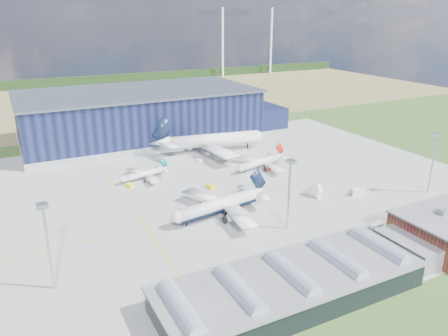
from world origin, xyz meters
TOP-DOWN VIEW (x-y plane):
  - ground at (0.00, 0.00)m, footprint 600.00×600.00m
  - apron at (0.00, 10.00)m, footprint 220.00×160.00m
  - farmland at (0.00, 220.00)m, footprint 600.00×220.00m
  - treeline at (0.00, 300.00)m, footprint 600.00×8.00m
  - hangar at (2.81, 94.80)m, footprint 145.00×62.00m
  - glass_concourse at (-6.45, -60.00)m, footprint 78.00×23.00m
  - light_mast_west at (-60.00, -30.00)m, footprint 2.60×2.60m
  - light_mast_center at (10.00, -30.00)m, footprint 2.60×2.60m
  - light_mast_east at (75.00, -30.00)m, footprint 2.60×2.60m
  - airliner_navy at (-5.54, -12.00)m, footprint 45.04×44.33m
  - airliner_red at (31.75, 22.00)m, footprint 34.74×34.28m
  - airliner_widebody at (24.64, 53.72)m, footprint 65.77×64.77m
  - airliner_regional at (-17.99, 32.26)m, footprint 26.92×26.54m
  - gse_tug_a at (2.86, 11.49)m, footprint 2.81×3.95m
  - gse_tug_b at (4.37, -46.00)m, footprint 3.09×3.27m
  - gse_van_a at (34.77, -43.76)m, footprint 5.52×3.64m
  - gse_cart_a at (11.82, 42.49)m, footprint 2.64×3.31m
  - gse_van_b at (14.95, 1.66)m, footprint 5.38×4.41m
  - gse_tug_c at (-24.96, 27.16)m, footprint 2.98×3.68m
  - gse_cart_b at (14.84, 62.00)m, footprint 3.52×2.53m
  - gse_van_c at (49.20, -20.05)m, footprint 5.89×4.25m
  - airstair at (33.98, -13.13)m, footprint 3.73×5.51m
  - car_b at (46.98, -40.73)m, footprint 3.98×1.39m

SIDE VIEW (x-z plane):
  - ground at x=0.00m, z-range 0.00..0.00m
  - farmland at x=0.00m, z-range -0.01..0.01m
  - apron at x=0.00m, z-range -0.01..0.07m
  - gse_tug_b at x=4.37m, z-range 0.00..1.18m
  - gse_cart_a at x=11.82m, z-range 0.00..1.25m
  - car_b at x=46.98m, z-range 0.00..1.31m
  - gse_tug_c at x=-24.96m, z-range 0.00..1.40m
  - gse_cart_b at x=14.84m, z-range 0.00..1.44m
  - gse_tug_a at x=2.86m, z-range 0.00..1.51m
  - gse_van_a at x=34.77m, z-range 0.00..2.22m
  - gse_van_b at x=14.95m, z-range 0.00..2.25m
  - gse_van_c at x=49.20m, z-range 0.00..2.56m
  - airstair at x=33.98m, z-range 0.00..3.27m
  - glass_concourse at x=-6.45m, z-range -0.61..7.99m
  - airliner_regional at x=-17.99m, z-range 0.00..7.43m
  - treeline at x=0.00m, z-range 0.00..8.00m
  - airliner_red at x=31.75m, z-range 0.00..9.42m
  - airliner_navy at x=-5.54m, z-range 0.00..12.89m
  - airliner_widebody at x=24.64m, z-range 0.00..18.58m
  - hangar at x=2.81m, z-range -1.43..24.67m
  - light_mast_west at x=-60.00m, z-range 3.93..26.93m
  - light_mast_center at x=10.00m, z-range 3.93..26.93m
  - light_mast_east at x=75.00m, z-range 3.93..26.93m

